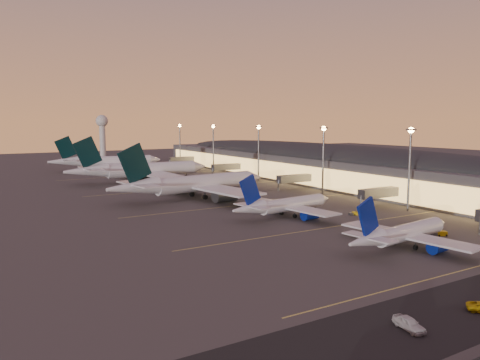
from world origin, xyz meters
name	(u,v)px	position (x,y,z in m)	size (l,w,h in m)	color
ground	(318,224)	(0.00, 0.00, 0.00)	(700.00, 700.00, 0.00)	#43413E
airliner_narrow_south	(402,234)	(-0.87, -28.69, 3.29)	(35.69, 32.13, 12.75)	silver
airliner_narrow_north	(285,205)	(-2.72, 11.86, 3.48)	(37.68, 33.91, 13.45)	silver
airliner_wide_near	(193,184)	(-11.66, 55.21, 5.33)	(64.65, 59.45, 20.70)	silver
airliner_wide_mid	(140,170)	(-12.50, 109.78, 5.52)	(66.78, 60.60, 21.43)	silver
airliner_wide_far	(107,162)	(-11.86, 168.20, 5.12)	(62.24, 56.91, 19.91)	silver
terminal_building	(319,162)	(61.84, 72.47, 8.78)	(56.35, 255.00, 17.46)	#49494D
light_masts	(284,145)	(36.00, 65.00, 17.55)	(2.20, 217.20, 25.90)	slate
radar_tower	(102,129)	(10.00, 260.00, 21.87)	(9.00, 9.00, 32.50)	silver
lane_markings	(242,202)	(0.00, 40.00, 0.01)	(90.00, 180.36, 0.00)	#D8C659
baggage_tug_b	(428,228)	(19.44, -20.01, 0.44)	(3.28, 1.50, 0.97)	gold
baggage_tug_c	(355,214)	(17.02, 3.48, 0.45)	(3.56, 2.27, 0.99)	gold
baggage_tug_d	(439,234)	(16.41, -25.64, 0.51)	(3.97, 2.98, 1.11)	gold
service_van_a	(409,323)	(-32.52, -56.64, 0.86)	(2.03, 5.03, 1.71)	silver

